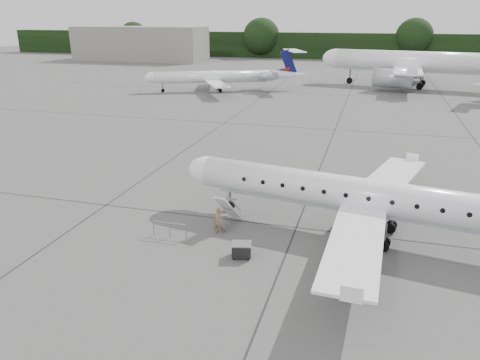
% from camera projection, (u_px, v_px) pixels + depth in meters
% --- Properties ---
extents(ground, '(320.00, 320.00, 0.00)m').
position_uv_depth(ground, '(353.00, 255.00, 27.48)').
color(ground, '#5A5A58').
rests_on(ground, ground).
extents(treeline, '(260.00, 4.00, 8.00)m').
position_uv_depth(treeline, '(377.00, 47.00, 144.03)').
color(treeline, black).
rests_on(treeline, ground).
extents(terminal_building, '(40.00, 14.00, 10.00)m').
position_uv_depth(terminal_building, '(140.00, 44.00, 143.57)').
color(terminal_building, gray).
rests_on(terminal_building, ground).
extents(main_regional_jet, '(32.85, 26.05, 7.61)m').
position_uv_depth(main_regional_jet, '(376.00, 181.00, 28.50)').
color(main_regional_jet, white).
rests_on(main_regional_jet, ground).
extents(airstair, '(1.25, 2.55, 2.39)m').
position_uv_depth(airstair, '(228.00, 209.00, 31.04)').
color(airstair, white).
rests_on(airstair, ground).
extents(passenger, '(0.68, 0.50, 1.74)m').
position_uv_depth(passenger, '(218.00, 221.00, 29.98)').
color(passenger, '#846248').
rests_on(passenger, ground).
extents(safety_railing, '(2.20, 0.09, 1.00)m').
position_uv_depth(safety_railing, '(170.00, 230.00, 29.54)').
color(safety_railing, gray).
rests_on(safety_railing, ground).
extents(baggage_cart, '(1.27, 1.11, 0.94)m').
position_uv_depth(baggage_cart, '(241.00, 250.00, 27.13)').
color(baggage_cart, black).
rests_on(baggage_cart, ground).
extents(bg_narrowbody, '(41.92, 33.16, 13.63)m').
position_uv_depth(bg_narrowbody, '(415.00, 51.00, 89.00)').
color(bg_narrowbody, white).
rests_on(bg_narrowbody, ground).
extents(bg_regional_left, '(33.57, 29.46, 7.32)m').
position_uv_depth(bg_regional_left, '(214.00, 71.00, 85.19)').
color(bg_regional_left, white).
rests_on(bg_regional_left, ground).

